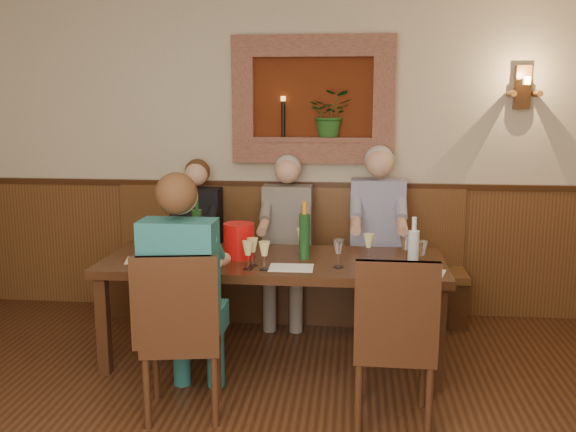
% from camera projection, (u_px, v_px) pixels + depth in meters
% --- Properties ---
extents(room_shell, '(6.04, 6.04, 2.82)m').
position_uv_depth(room_shell, '(212.00, 94.00, 2.51)').
color(room_shell, '#C7B596').
rests_on(room_shell, ground).
extents(wainscoting, '(6.02, 6.02, 1.15)m').
position_uv_depth(wainscoting, '(219.00, 402.00, 2.75)').
color(wainscoting, '#552E18').
rests_on(wainscoting, ground).
extents(wall_niche, '(1.36, 0.30, 1.06)m').
position_uv_depth(wall_niche, '(318.00, 105.00, 5.38)').
color(wall_niche, '#58210C').
rests_on(wall_niche, ground).
extents(wall_sconce, '(0.25, 0.20, 0.35)m').
position_uv_depth(wall_sconce, '(523.00, 88.00, 5.17)').
color(wall_sconce, '#552E18').
rests_on(wall_sconce, ground).
extents(dining_table, '(2.40, 0.90, 0.75)m').
position_uv_depth(dining_table, '(273.00, 269.00, 4.54)').
color(dining_table, '#361C10').
rests_on(dining_table, ground).
extents(bench, '(3.00, 0.45, 1.11)m').
position_uv_depth(bench, '(287.00, 279.00, 5.53)').
color(bench, '#381E0F').
rests_on(bench, ground).
extents(chair_near_left, '(0.52, 0.52, 1.02)m').
position_uv_depth(chair_near_left, '(183.00, 367.00, 3.82)').
color(chair_near_left, '#361C10').
rests_on(chair_near_left, ground).
extents(chair_near_right, '(0.46, 0.46, 1.02)m').
position_uv_depth(chair_near_right, '(393.00, 375.00, 3.70)').
color(chair_near_right, '#361C10').
rests_on(chair_near_right, ground).
extents(person_bench_left, '(0.39, 0.48, 1.36)m').
position_uv_depth(person_bench_left, '(197.00, 254.00, 5.47)').
color(person_bench_left, black).
rests_on(person_bench_left, ground).
extents(person_bench_mid, '(0.41, 0.50, 1.40)m').
position_uv_depth(person_bench_mid, '(286.00, 254.00, 5.38)').
color(person_bench_mid, '#5D5655').
rests_on(person_bench_mid, ground).
extents(person_bench_right, '(0.45, 0.55, 1.49)m').
position_uv_depth(person_bench_right, '(377.00, 251.00, 5.29)').
color(person_bench_right, navy).
rests_on(person_bench_right, ground).
extents(person_chair_front, '(0.44, 0.53, 1.46)m').
position_uv_depth(person_chair_front, '(185.00, 312.00, 3.84)').
color(person_chair_front, navy).
rests_on(person_chair_front, ground).
extents(spittoon_bucket, '(0.24, 0.24, 0.25)m').
position_uv_depth(spittoon_bucket, '(239.00, 241.00, 4.54)').
color(spittoon_bucket, red).
rests_on(spittoon_bucket, dining_table).
extents(wine_bottle_green_a, '(0.08, 0.08, 0.41)m').
position_uv_depth(wine_bottle_green_a, '(304.00, 235.00, 4.50)').
color(wine_bottle_green_a, '#19471E').
rests_on(wine_bottle_green_a, dining_table).
extents(wine_bottle_green_b, '(0.08, 0.08, 0.40)m').
position_uv_depth(wine_bottle_green_b, '(197.00, 229.00, 4.73)').
color(wine_bottle_green_b, '#19471E').
rests_on(wine_bottle_green_b, dining_table).
extents(water_bottle, '(0.08, 0.08, 0.38)m').
position_uv_depth(water_bottle, '(413.00, 252.00, 4.09)').
color(water_bottle, silver).
rests_on(water_bottle, dining_table).
extents(tasting_sheet_a, '(0.33, 0.27, 0.00)m').
position_uv_depth(tasting_sheet_a, '(147.00, 260.00, 4.50)').
color(tasting_sheet_a, white).
rests_on(tasting_sheet_a, dining_table).
extents(tasting_sheet_b, '(0.30, 0.22, 0.00)m').
position_uv_depth(tasting_sheet_b, '(291.00, 268.00, 4.29)').
color(tasting_sheet_b, white).
rests_on(tasting_sheet_b, dining_table).
extents(tasting_sheet_c, '(0.30, 0.24, 0.00)m').
position_uv_depth(tasting_sheet_c, '(424.00, 272.00, 4.19)').
color(tasting_sheet_c, white).
rests_on(tasting_sheet_c, dining_table).
extents(tasting_sheet_d, '(0.33, 0.26, 0.00)m').
position_uv_depth(tasting_sheet_d, '(198.00, 267.00, 4.31)').
color(tasting_sheet_d, white).
rests_on(tasting_sheet_d, dining_table).
extents(wine_glass_0, '(0.08, 0.08, 0.19)m').
position_uv_depth(wine_glass_0, '(146.00, 246.00, 4.50)').
color(wine_glass_0, '#FEF898').
rests_on(wine_glass_0, dining_table).
extents(wine_glass_1, '(0.08, 0.08, 0.19)m').
position_uv_depth(wine_glass_1, '(167.00, 240.00, 4.69)').
color(wine_glass_1, white).
rests_on(wine_glass_1, dining_table).
extents(wine_glass_2, '(0.08, 0.08, 0.19)m').
position_uv_depth(wine_glass_2, '(199.00, 252.00, 4.32)').
color(wine_glass_2, '#FEF898').
rests_on(wine_glass_2, dining_table).
extents(wine_glass_3, '(0.08, 0.08, 0.19)m').
position_uv_depth(wine_glass_3, '(229.00, 241.00, 4.65)').
color(wine_glass_3, white).
rests_on(wine_glass_3, dining_table).
extents(wine_glass_4, '(0.08, 0.08, 0.19)m').
position_uv_depth(wine_glass_4, '(253.00, 252.00, 4.33)').
color(wine_glass_4, '#FEF898').
rests_on(wine_glass_4, dining_table).
extents(wine_glass_5, '(0.08, 0.08, 0.19)m').
position_uv_depth(wine_glass_5, '(302.00, 241.00, 4.65)').
color(wine_glass_5, '#FEF898').
rests_on(wine_glass_5, dining_table).
extents(wine_glass_6, '(0.08, 0.08, 0.19)m').
position_uv_depth(wine_glass_6, '(338.00, 254.00, 4.28)').
color(wine_glass_6, white).
rests_on(wine_glass_6, dining_table).
extents(wine_glass_7, '(0.08, 0.08, 0.19)m').
position_uv_depth(wine_glass_7, '(369.00, 247.00, 4.46)').
color(wine_glass_7, '#FEF898').
rests_on(wine_glass_7, dining_table).
extents(wine_glass_8, '(0.08, 0.08, 0.19)m').
position_uv_depth(wine_glass_8, '(422.00, 255.00, 4.24)').
color(wine_glass_8, white).
rests_on(wine_glass_8, dining_table).
extents(wine_glass_9, '(0.08, 0.08, 0.19)m').
position_uv_depth(wine_glass_9, '(248.00, 255.00, 4.24)').
color(wine_glass_9, '#FEF898').
rests_on(wine_glass_9, dining_table).
extents(wine_glass_10, '(0.08, 0.08, 0.19)m').
position_uv_depth(wine_glass_10, '(405.00, 250.00, 4.39)').
color(wine_glass_10, white).
rests_on(wine_glass_10, dining_table).
extents(wine_glass_11, '(0.08, 0.08, 0.19)m').
position_uv_depth(wine_glass_11, '(264.00, 256.00, 4.22)').
color(wine_glass_11, '#FEF898').
rests_on(wine_glass_11, dining_table).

